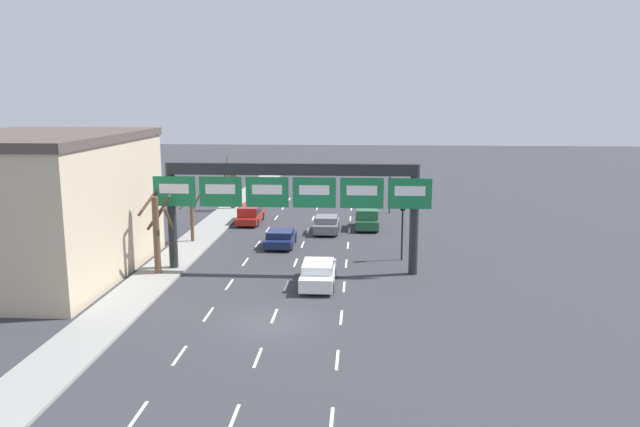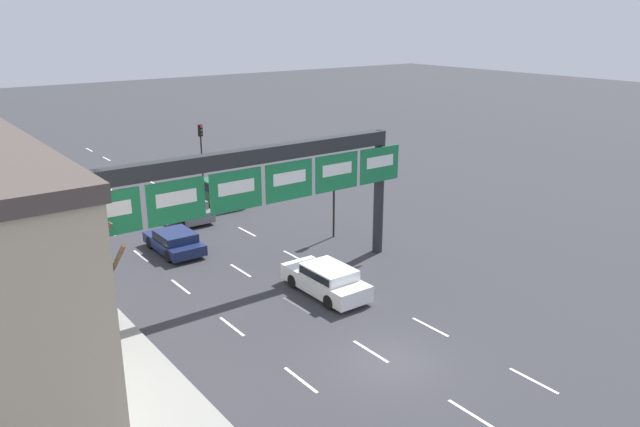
% 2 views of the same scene
% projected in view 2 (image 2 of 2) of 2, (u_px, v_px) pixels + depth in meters
% --- Properties ---
extents(ground_plane, '(220.00, 220.00, 0.00)m').
position_uv_depth(ground_plane, '(388.00, 362.00, 23.30)').
color(ground_plane, '#333338').
extents(lane_dashes, '(6.72, 67.00, 0.01)m').
position_uv_depth(lane_dashes, '(217.00, 256.00, 33.60)').
color(lane_dashes, white).
rests_on(lane_dashes, ground_plane).
extents(sign_gantry, '(16.73, 0.70, 6.71)m').
position_uv_depth(sign_gantry, '(260.00, 181.00, 28.47)').
color(sign_gantry, '#232628').
rests_on(sign_gantry, ground_plane).
extents(car_navy, '(1.97, 4.19, 1.21)m').
position_uv_depth(car_navy, '(175.00, 241.00, 34.01)').
color(car_navy, '#19234C').
rests_on(car_navy, ground_plane).
extents(car_silver, '(1.81, 4.49, 1.38)m').
position_uv_depth(car_silver, '(22.00, 173.00, 48.17)').
color(car_silver, '#B7B7BC').
rests_on(car_silver, ground_plane).
extents(car_white, '(1.89, 4.71, 1.42)m').
position_uv_depth(car_white, '(326.00, 279.00, 28.83)').
color(car_white, silver).
rests_on(car_white, ground_plane).
extents(suv_red, '(1.82, 4.83, 1.53)m').
position_uv_depth(suv_red, '(63.00, 213.00, 38.09)').
color(suv_red, maroon).
rests_on(suv_red, ground_plane).
extents(suv_green, '(1.90, 3.98, 1.70)m').
position_uv_depth(suv_green, '(220.00, 192.00, 42.44)').
color(suv_green, '#235B38').
rests_on(suv_green, ground_plane).
extents(car_grey, '(1.88, 3.93, 1.36)m').
position_uv_depth(car_grey, '(188.00, 209.00, 39.32)').
color(car_grey, slate).
rests_on(car_grey, ground_plane).
extents(traffic_light_near_gantry, '(0.30, 0.35, 4.23)m').
position_uv_depth(traffic_light_near_gantry, '(334.00, 187.00, 35.63)').
color(traffic_light_near_gantry, black).
rests_on(traffic_light_near_gantry, ground_plane).
extents(traffic_light_mid_block, '(0.30, 0.35, 4.39)m').
position_uv_depth(traffic_light_mid_block, '(201.00, 141.00, 48.23)').
color(traffic_light_mid_block, black).
rests_on(traffic_light_mid_block, ground_plane).
extents(tree_bare_second, '(1.95, 1.89, 4.92)m').
position_uv_depth(tree_bare_second, '(100.00, 278.00, 23.75)').
color(tree_bare_second, brown).
rests_on(tree_bare_second, sidewalk_left).
extents(tree_bare_third, '(1.84, 1.47, 3.84)m').
position_uv_depth(tree_bare_third, '(39.00, 233.00, 30.24)').
color(tree_bare_third, brown).
rests_on(tree_bare_third, sidewalk_left).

